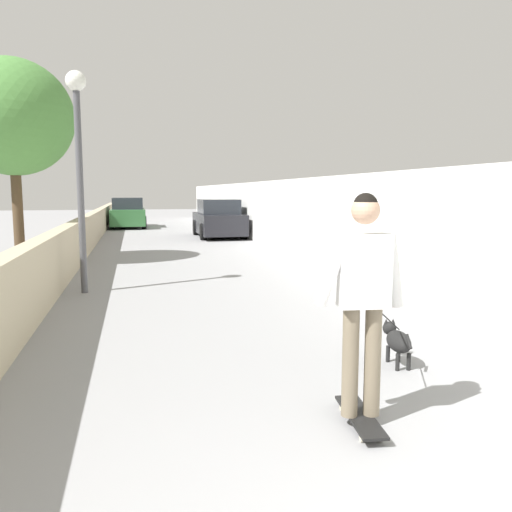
% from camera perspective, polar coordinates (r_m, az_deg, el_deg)
% --- Properties ---
extents(ground_plane, '(80.00, 80.00, 0.00)m').
position_cam_1_polar(ground_plane, '(15.11, -7.48, 0.05)').
color(ground_plane, gray).
extents(wall_left, '(48.00, 0.30, 1.10)m').
position_cam_1_polar(wall_left, '(13.07, -19.76, 1.01)').
color(wall_left, tan).
rests_on(wall_left, ground).
extents(fence_right, '(48.00, 0.30, 2.20)m').
position_cam_1_polar(fence_right, '(13.70, 5.88, 3.98)').
color(fence_right, white).
rests_on(fence_right, ground).
extents(tree_left_near, '(2.93, 2.93, 5.08)m').
position_cam_1_polar(tree_left_near, '(14.32, -25.39, 13.67)').
color(tree_left_near, '#473523').
rests_on(tree_left_near, ground).
extents(lamp_post, '(0.36, 0.36, 3.96)m').
position_cam_1_polar(lamp_post, '(9.89, -19.10, 11.94)').
color(lamp_post, '#4C4C51').
rests_on(lamp_post, ground).
extents(skateboard, '(0.82, 0.30, 0.08)m').
position_cam_1_polar(skateboard, '(4.38, 11.46, -17.06)').
color(skateboard, black).
rests_on(skateboard, ground).
extents(person_skateboarder, '(0.27, 0.72, 1.76)m').
position_cam_1_polar(person_skateboarder, '(4.07, 11.82, -3.38)').
color(person_skateboarder, '#726651').
rests_on(person_skateboarder, skateboard).
extents(dog, '(1.56, 1.13, 1.06)m').
position_cam_1_polar(dog, '(5.77, 15.39, -8.99)').
color(dog, black).
rests_on(dog, ground).
extents(car_near, '(3.92, 1.80, 1.54)m').
position_cam_1_polar(car_near, '(21.13, -4.18, 4.05)').
color(car_near, black).
rests_on(car_near, ground).
extents(car_far, '(4.13, 1.80, 1.54)m').
position_cam_1_polar(car_far, '(27.56, -14.02, 4.58)').
color(car_far, '#336B38').
rests_on(car_far, ground).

